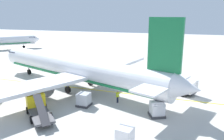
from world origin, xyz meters
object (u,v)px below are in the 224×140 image
at_px(airliner_foreground, 75,69).
at_px(cargo_container_near, 84,99).
at_px(crew_marshaller, 133,86).
at_px(cargo_container_mid, 125,137).
at_px(crew_loader_left, 118,96).
at_px(cargo_container_far, 157,109).
at_px(service_truck_fuel, 175,83).
at_px(service_truck_catering, 38,106).

height_order(airliner_foreground, cargo_container_near, airliner_foreground).
height_order(airliner_foreground, crew_marshaller, airliner_foreground).
relative_size(cargo_container_mid, crew_loader_left, 1.19).
xyz_separation_m(cargo_container_near, cargo_container_far, (-0.03, -9.93, -0.01)).
bearing_deg(cargo_container_near, cargo_container_mid, -133.70).
relative_size(airliner_foreground, cargo_container_far, 17.00).
bearing_deg(service_truck_fuel, crew_loader_left, 135.39).
bearing_deg(service_truck_catering, crew_loader_left, -49.42).
relative_size(service_truck_fuel, cargo_container_far, 2.87).
xyz_separation_m(airliner_foreground, service_truck_catering, (-11.08, -0.56, -2.23)).
xyz_separation_m(cargo_container_mid, crew_loader_left, (10.27, 3.99, 0.05)).
relative_size(airliner_foreground, cargo_container_mid, 19.18).
height_order(airliner_foreground, crew_loader_left, airliner_foreground).
bearing_deg(airliner_foreground, crew_loader_left, -114.91).
relative_size(service_truck_catering, cargo_container_mid, 3.01).
height_order(airliner_foreground, cargo_container_far, airliner_foreground).
bearing_deg(crew_marshaller, cargo_container_mid, -168.63).
relative_size(cargo_container_near, crew_marshaller, 1.21).
height_order(service_truck_fuel, crew_marshaller, service_truck_fuel).
distance_m(cargo_container_far, crew_marshaller, 9.25).
relative_size(service_truck_catering, crew_loader_left, 3.59).
bearing_deg(airliner_foreground, cargo_container_near, -144.71).
bearing_deg(cargo_container_far, crew_marshaller, 32.77).
bearing_deg(airliner_foreground, cargo_container_mid, -138.36).
distance_m(airliner_foreground, cargo_container_mid, 19.33).
xyz_separation_m(crew_marshaller, crew_loader_left, (-5.15, 0.89, 0.10)).
distance_m(service_truck_catering, crew_loader_left, 10.78).
bearing_deg(crew_marshaller, cargo_container_near, 147.55).
xyz_separation_m(service_truck_fuel, cargo_container_far, (-10.07, 1.44, -0.58)).
xyz_separation_m(cargo_container_near, crew_loader_left, (2.60, -4.04, 0.13)).
bearing_deg(cargo_container_mid, airliner_foreground, 41.64).
relative_size(service_truck_catering, crew_marshaller, 3.93).
bearing_deg(cargo_container_near, crew_loader_left, -57.22).
distance_m(cargo_container_mid, crew_marshaller, 15.73).
xyz_separation_m(cargo_container_mid, crew_marshaller, (15.42, 3.10, -0.05)).
xyz_separation_m(service_truck_fuel, cargo_container_near, (-10.04, 11.38, -0.57)).
bearing_deg(cargo_container_far, cargo_container_near, 89.84).
bearing_deg(service_truck_fuel, service_truck_catering, 132.95).
height_order(service_truck_catering, cargo_container_near, service_truck_catering).
relative_size(service_truck_catering, cargo_container_near, 3.24).
xyz_separation_m(cargo_container_far, crew_marshaller, (7.78, 5.01, 0.03)).
distance_m(cargo_container_mid, cargo_container_far, 7.88).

